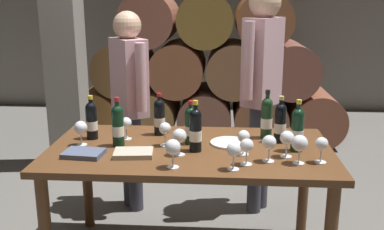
% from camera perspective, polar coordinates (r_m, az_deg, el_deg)
% --- Properties ---
extents(cellar_back_wall, '(10.00, 0.24, 2.80)m').
position_cam_1_polar(cellar_back_wall, '(6.75, 2.32, 12.82)').
color(cellar_back_wall, gray).
rests_on(cellar_back_wall, ground_plane).
extents(barrel_stack, '(3.12, 0.90, 1.69)m').
position_cam_1_polar(barrel_stack, '(5.22, 1.76, 5.10)').
color(barrel_stack, brown).
rests_on(barrel_stack, ground_plane).
extents(stone_pillar, '(0.32, 0.32, 2.60)m').
position_cam_1_polar(stone_pillar, '(4.41, -16.08, 9.88)').
color(stone_pillar, gray).
rests_on(stone_pillar, ground_plane).
extents(dining_table, '(1.70, 0.90, 0.76)m').
position_cam_1_polar(dining_table, '(2.73, -0.28, -5.98)').
color(dining_table, brown).
rests_on(dining_table, ground_plane).
extents(wine_bottle_0, '(0.07, 0.07, 0.28)m').
position_cam_1_polar(wine_bottle_0, '(2.92, -4.18, -0.21)').
color(wine_bottle_0, black).
rests_on(wine_bottle_0, dining_table).
extents(wine_bottle_1, '(0.07, 0.07, 0.27)m').
position_cam_1_polar(wine_bottle_1, '(2.73, -0.15, -1.29)').
color(wine_bottle_1, black).
rests_on(wine_bottle_1, dining_table).
extents(wine_bottle_2, '(0.07, 0.07, 0.30)m').
position_cam_1_polar(wine_bottle_2, '(2.73, -9.43, -1.29)').
color(wine_bottle_2, black).
rests_on(wine_bottle_2, dining_table).
extents(wine_bottle_3, '(0.07, 0.07, 0.28)m').
position_cam_1_polar(wine_bottle_3, '(2.90, -12.69, -0.64)').
color(wine_bottle_3, black).
rests_on(wine_bottle_3, dining_table).
extents(wine_bottle_4, '(0.07, 0.07, 0.31)m').
position_cam_1_polar(wine_bottle_4, '(2.67, 13.29, -1.77)').
color(wine_bottle_4, black).
rests_on(wine_bottle_4, dining_table).
extents(wine_bottle_5, '(0.07, 0.07, 0.31)m').
position_cam_1_polar(wine_bottle_5, '(2.60, 0.45, -1.87)').
color(wine_bottle_5, black).
rests_on(wine_bottle_5, dining_table).
extents(wine_bottle_6, '(0.07, 0.07, 0.31)m').
position_cam_1_polar(wine_bottle_6, '(2.88, 9.50, -0.32)').
color(wine_bottle_6, '#19381E').
rests_on(wine_bottle_6, dining_table).
extents(wine_bottle_7, '(0.07, 0.07, 0.29)m').
position_cam_1_polar(wine_bottle_7, '(2.81, 11.19, -0.94)').
color(wine_bottle_7, black).
rests_on(wine_bottle_7, dining_table).
extents(wine_glass_0, '(0.08, 0.08, 0.15)m').
position_cam_1_polar(wine_glass_0, '(2.47, 9.81, -3.54)').
color(wine_glass_0, white).
rests_on(wine_glass_0, dining_table).
extents(wine_glass_1, '(0.08, 0.08, 0.15)m').
position_cam_1_polar(wine_glass_1, '(2.79, -14.01, -1.64)').
color(wine_glass_1, white).
rests_on(wine_glass_1, dining_table).
extents(wine_glass_2, '(0.09, 0.09, 0.16)m').
position_cam_1_polar(wine_glass_2, '(2.47, 13.56, -3.58)').
color(wine_glass_2, white).
rests_on(wine_glass_2, dining_table).
extents(wine_glass_3, '(0.07, 0.07, 0.15)m').
position_cam_1_polar(wine_glass_3, '(2.41, 7.00, -3.98)').
color(wine_glass_3, white).
rests_on(wine_glass_3, dining_table).
extents(wine_glass_4, '(0.07, 0.07, 0.14)m').
position_cam_1_polar(wine_glass_4, '(2.85, -8.39, -1.12)').
color(wine_glass_4, white).
rests_on(wine_glass_4, dining_table).
extents(wine_glass_5, '(0.08, 0.08, 0.16)m').
position_cam_1_polar(wine_glass_5, '(2.54, -1.62, -2.78)').
color(wine_glass_5, white).
rests_on(wine_glass_5, dining_table).
extents(wine_glass_6, '(0.07, 0.07, 0.15)m').
position_cam_1_polar(wine_glass_6, '(2.56, 6.59, -2.85)').
color(wine_glass_6, white).
rests_on(wine_glass_6, dining_table).
extents(wine_glass_7, '(0.08, 0.08, 0.15)m').
position_cam_1_polar(wine_glass_7, '(2.34, 5.33, -4.54)').
color(wine_glass_7, white).
rests_on(wine_glass_7, dining_table).
extents(wine_glass_8, '(0.08, 0.08, 0.15)m').
position_cam_1_polar(wine_glass_8, '(2.56, 12.03, -2.96)').
color(wine_glass_8, white).
rests_on(wine_glass_8, dining_table).
extents(wine_glass_9, '(0.07, 0.07, 0.15)m').
position_cam_1_polar(wine_glass_9, '(2.70, -3.47, -1.83)').
color(wine_glass_9, white).
rests_on(wine_glass_9, dining_table).
extents(wine_glass_10, '(0.07, 0.07, 0.15)m').
position_cam_1_polar(wine_glass_10, '(2.52, 16.20, -3.66)').
color(wine_glass_10, white).
rests_on(wine_glass_10, dining_table).
extents(wine_glass_11, '(0.08, 0.08, 0.16)m').
position_cam_1_polar(wine_glass_11, '(2.35, -2.48, -4.20)').
color(wine_glass_11, white).
rests_on(wine_glass_11, dining_table).
extents(tasting_notebook, '(0.23, 0.18, 0.03)m').
position_cam_1_polar(tasting_notebook, '(2.63, -13.66, -4.79)').
color(tasting_notebook, '#4C5670').
rests_on(tasting_notebook, dining_table).
extents(leather_ledger, '(0.24, 0.18, 0.03)m').
position_cam_1_polar(leather_ledger, '(2.58, -7.48, -4.85)').
color(leather_ledger, '#B2A893').
rests_on(leather_ledger, dining_table).
extents(serving_plate, '(0.24, 0.24, 0.01)m').
position_cam_1_polar(serving_plate, '(2.77, 4.83, -3.57)').
color(serving_plate, white).
rests_on(serving_plate, dining_table).
extents(sommelier_presenting, '(0.32, 0.43, 1.72)m').
position_cam_1_polar(sommelier_presenting, '(3.36, 8.90, 4.47)').
color(sommelier_presenting, '#383842').
rests_on(sommelier_presenting, ground_plane).
extents(taster_seated_left, '(0.33, 0.42, 1.54)m').
position_cam_1_polar(taster_seated_left, '(3.41, -7.95, 2.58)').
color(taster_seated_left, '#383842').
rests_on(taster_seated_left, ground_plane).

